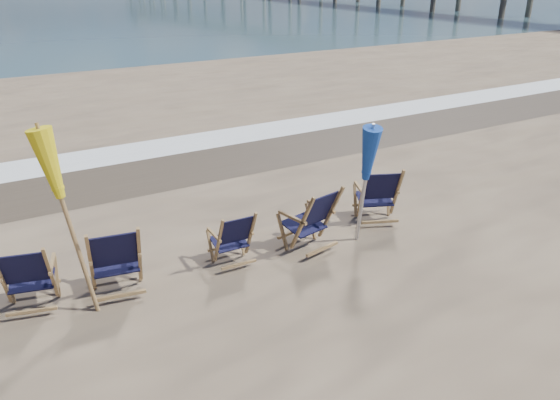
% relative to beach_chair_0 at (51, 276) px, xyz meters
% --- Properties ---
extents(surf_foam, '(200.00, 1.40, 0.01)m').
position_rel_beach_chair_0_xyz_m(surf_foam, '(3.27, 5.96, -0.50)').
color(surf_foam, silver).
rests_on(surf_foam, ground).
extents(wet_sand_strip, '(200.00, 2.60, 0.00)m').
position_rel_beach_chair_0_xyz_m(wet_sand_strip, '(3.27, 4.46, -0.50)').
color(wet_sand_strip, '#42362A').
rests_on(wet_sand_strip, ground).
extents(beach_chair_0, '(0.80, 0.86, 1.01)m').
position_rel_beach_chair_0_xyz_m(beach_chair_0, '(0.00, 0.00, 0.00)').
color(beach_chair_0, black).
rests_on(beach_chair_0, ground).
extents(beach_chair_1, '(0.83, 0.90, 1.11)m').
position_rel_beach_chair_0_xyz_m(beach_chair_1, '(1.09, -0.19, 0.05)').
color(beach_chair_1, black).
rests_on(beach_chair_1, ground).
extents(beach_chair_2, '(0.60, 0.67, 0.91)m').
position_rel_beach_chair_0_xyz_m(beach_chair_2, '(2.75, -0.19, -0.05)').
color(beach_chair_2, black).
rests_on(beach_chair_2, ground).
extents(beach_chair_3, '(0.85, 0.91, 1.10)m').
position_rel_beach_chair_0_xyz_m(beach_chair_3, '(4.07, -0.34, 0.04)').
color(beach_chair_3, black).
rests_on(beach_chair_3, ground).
extents(beach_chair_4, '(0.93, 0.98, 1.07)m').
position_rel_beach_chair_0_xyz_m(beach_chair_4, '(5.52, -0.21, 0.03)').
color(beach_chair_4, black).
rests_on(beach_chair_4, ground).
extents(umbrella_yellow, '(0.30, 0.30, 2.43)m').
position_rel_beach_chair_0_xyz_m(umbrella_yellow, '(0.31, -0.19, 1.38)').
color(umbrella_yellow, olive).
rests_on(umbrella_yellow, ground).
extents(umbrella_blue, '(0.30, 0.30, 1.99)m').
position_rel_beach_chair_0_xyz_m(umbrella_blue, '(4.53, -0.52, 0.97)').
color(umbrella_blue, '#A5A5AD').
rests_on(umbrella_blue, ground).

